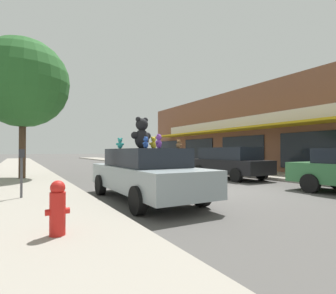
% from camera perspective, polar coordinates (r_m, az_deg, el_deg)
% --- Properties ---
extents(ground_plane, '(260.00, 260.00, 0.00)m').
position_cam_1_polar(ground_plane, '(9.31, 10.73, -9.26)').
color(ground_plane, '#514F4C').
extents(sidewalk_near, '(3.30, 90.00, 0.14)m').
position_cam_1_polar(sidewalk_near, '(7.11, -29.01, -11.20)').
color(sidewalk_near, gray).
rests_on(sidewalk_near, ground_plane).
extents(sidewalk_far, '(3.30, 90.00, 0.14)m').
position_cam_1_polar(sidewalk_far, '(13.83, 29.65, -6.13)').
color(sidewalk_far, gray).
rests_on(sidewalk_far, ground_plane).
extents(storefront_row, '(13.29, 30.20, 5.77)m').
position_cam_1_polar(storefront_row, '(22.16, 31.20, 3.17)').
color(storefront_row, brown).
rests_on(storefront_row, ground_plane).
extents(plush_art_car, '(1.90, 4.75, 1.42)m').
position_cam_1_polar(plush_art_car, '(7.30, -5.06, -5.61)').
color(plush_art_car, '#8C999E').
rests_on(plush_art_car, ground_plane).
extents(teddy_bear_giant, '(0.70, 0.46, 0.92)m').
position_cam_1_polar(teddy_bear_giant, '(7.62, -5.75, 2.94)').
color(teddy_bear_giant, black).
rests_on(teddy_bear_giant, plush_art_car).
extents(teddy_bear_blue, '(0.22, 0.19, 0.30)m').
position_cam_1_polar(teddy_bear_blue, '(6.70, -4.86, 0.93)').
color(teddy_bear_blue, blue).
rests_on(teddy_bear_blue, plush_art_car).
extents(teddy_bear_purple, '(0.25, 0.24, 0.36)m').
position_cam_1_polar(teddy_bear_purple, '(6.50, -2.03, 1.21)').
color(teddy_bear_purple, purple).
rests_on(teddy_bear_purple, plush_art_car).
extents(teddy_bear_yellow, '(0.27, 0.22, 0.37)m').
position_cam_1_polar(teddy_bear_yellow, '(7.79, -3.15, 0.89)').
color(teddy_bear_yellow, yellow).
rests_on(teddy_bear_yellow, plush_art_car).
extents(teddy_bear_brown, '(0.14, 0.18, 0.23)m').
position_cam_1_polar(teddy_bear_brown, '(6.77, 2.33, 0.62)').
color(teddy_bear_brown, olive).
rests_on(teddy_bear_brown, plush_art_car).
extents(teddy_bear_teal, '(0.23, 0.15, 0.30)m').
position_cam_1_polar(teddy_bear_teal, '(7.34, -10.40, 0.78)').
color(teddy_bear_teal, teal).
rests_on(teddy_bear_teal, plush_art_car).
extents(parked_car_far_center, '(1.82, 4.34, 1.54)m').
position_cam_1_polar(parked_car_far_center, '(13.33, 13.02, -3.15)').
color(parked_car_far_center, black).
rests_on(parked_car_far_center, ground_plane).
extents(parked_car_far_right, '(1.86, 4.00, 1.45)m').
position_cam_1_polar(parked_car_far_right, '(19.90, -2.78, -2.63)').
color(parked_car_far_right, silver).
rests_on(parked_car_far_right, ground_plane).
extents(street_tree, '(4.02, 4.02, 6.33)m').
position_cam_1_polar(street_tree, '(13.86, -29.04, 12.08)').
color(street_tree, '#473323').
rests_on(street_tree, sidewalk_near).
extents(fire_hydrant, '(0.33, 0.22, 0.79)m').
position_cam_1_polar(fire_hydrant, '(4.20, -22.90, -12.09)').
color(fire_hydrant, red).
rests_on(fire_hydrant, sidewalk_near).
extents(parking_meter, '(0.14, 0.10, 1.27)m').
position_cam_1_polar(parking_meter, '(7.86, -29.27, -3.75)').
color(parking_meter, '#4C4C51').
rests_on(parking_meter, sidewalk_near).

